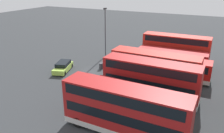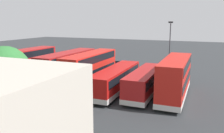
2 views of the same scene
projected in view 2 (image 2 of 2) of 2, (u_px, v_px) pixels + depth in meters
The scene contains 13 objects.
ground_plane at pixel (118, 73), 40.13m from camera, with size 140.00×140.00×0.00m, color #2D3033.
bus_double_decker_near_end at pixel (175, 77), 26.56m from camera, with size 2.74×10.80×4.55m.
bus_single_deck_second at pixel (145, 82), 27.84m from camera, with size 2.69×10.49×2.95m.
bus_single_deck_third at pixel (116, 79), 29.16m from camera, with size 2.81×11.91×2.95m.
bus_double_decker_fourth at pixel (90, 69), 30.99m from camera, with size 2.68×11.04×4.55m.
bus_double_decker_fifth at pixel (68, 68), 31.78m from camera, with size 2.69×10.98×4.55m.
bus_single_deck_sixth at pixel (44, 71), 33.45m from camera, with size 2.98×10.33×2.95m.
bus_double_decker_seventh at pixel (25, 64), 34.54m from camera, with size 2.69×11.33×4.55m.
car_hatchback_silver at pixel (121, 64), 44.17m from camera, with size 4.81×3.10×1.43m.
lamp_post_tall at pixel (170, 44), 37.74m from camera, with size 0.70×0.30×8.57m.
waste_bin_yellow at pixel (130, 72), 38.70m from camera, with size 0.60×0.60×0.95m, color #333338.
tree_midleft at pixel (12, 87), 15.15m from camera, with size 3.55×3.55×6.32m.
tree_midright at pixel (5, 71), 20.29m from camera, with size 4.36×4.36×6.60m.
Camera 2 is at (-14.19, 36.55, 8.68)m, focal length 37.91 mm.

